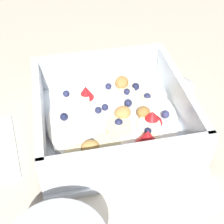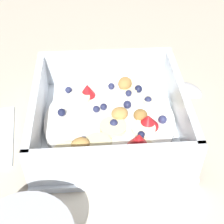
# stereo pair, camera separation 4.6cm
# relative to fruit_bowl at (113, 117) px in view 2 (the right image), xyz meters

# --- Properties ---
(ground_plane) EXTENTS (2.40, 2.40, 0.00)m
(ground_plane) POSITION_rel_fruit_bowl_xyz_m (0.02, 0.00, -0.02)
(ground_plane) COLOR beige
(fruit_bowl) EXTENTS (0.21, 0.21, 0.07)m
(fruit_bowl) POSITION_rel_fruit_bowl_xyz_m (0.00, 0.00, 0.00)
(fruit_bowl) COLOR white
(fruit_bowl) RESTS_ON ground
(spoon) EXTENTS (0.10, 0.16, 0.01)m
(spoon) POSITION_rel_fruit_bowl_xyz_m (-0.13, -0.10, -0.02)
(spoon) COLOR silver
(spoon) RESTS_ON ground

